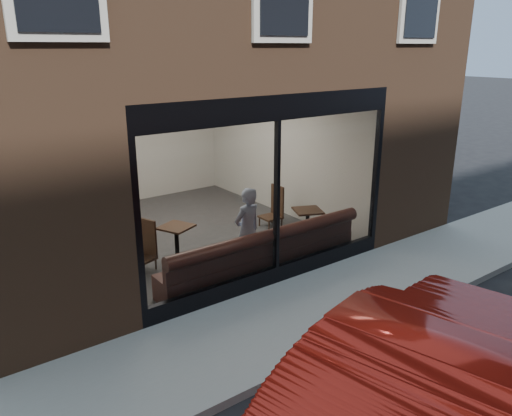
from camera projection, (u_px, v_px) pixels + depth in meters
ground at (366, 334)px, 7.10m from camera, size 120.00×120.00×0.00m
sidewalk_near at (317, 306)px, 7.86m from camera, size 40.00×2.00×0.01m
kerb_near at (369, 332)px, 7.04m from camera, size 40.00×0.10×0.12m
host_building_pier_right at (249, 127)px, 14.84m from camera, size 2.50×12.00×3.20m
host_building_backfill at (90, 126)px, 15.00m from camera, size 5.00×6.00×3.20m
cafe_floor at (191, 233)px, 10.91m from camera, size 6.00×6.00×0.00m
cafe_ceiling at (185, 84)px, 9.93m from camera, size 6.00×6.00×0.00m
cafe_wall_back at (131, 141)px, 12.70m from camera, size 5.00×0.00×5.00m
cafe_wall_left at (67, 180)px, 9.01m from camera, size 0.00×6.00×6.00m
cafe_wall_right at (280, 148)px, 11.83m from camera, size 0.00×6.00×6.00m
storefront_kick at (276, 274)px, 8.62m from camera, size 5.00×0.10×0.30m
storefront_header at (278, 107)px, 7.73m from camera, size 5.00×0.10×0.40m
storefront_mullion at (277, 197)px, 8.18m from camera, size 0.06×0.10×2.50m
storefront_glass at (278, 197)px, 8.16m from camera, size 4.80×0.00×4.80m
banquette at (262, 263)px, 8.90m from camera, size 4.00×0.55×0.45m
person at (247, 231)px, 8.81m from camera, size 0.63×0.46×1.59m
cafe_table_left at (176, 227)px, 9.16m from camera, size 0.72×0.72×0.03m
cafe_table_right at (308, 211)px, 10.07m from camera, size 0.71×0.71×0.03m
cafe_chair_left at (141, 259)px, 9.01m from camera, size 0.55×0.55×0.04m
cafe_chair_right at (271, 217)px, 11.21m from camera, size 0.44×0.44×0.04m
wall_poster at (76, 186)px, 8.77m from camera, size 0.02×0.54×0.72m
parked_car at (434, 387)px, 4.78m from camera, size 5.07×2.76×1.59m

